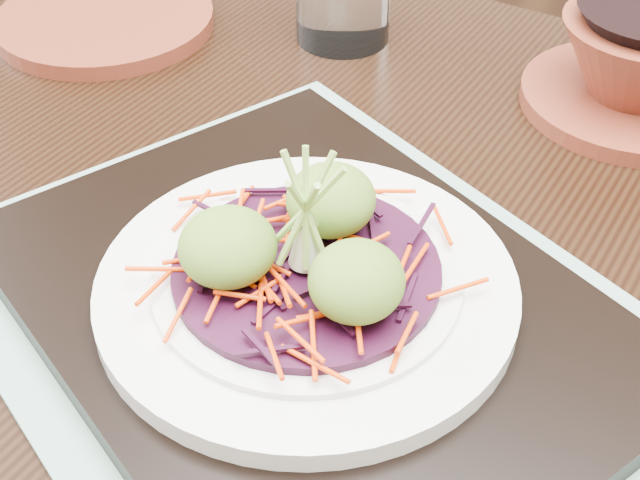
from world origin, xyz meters
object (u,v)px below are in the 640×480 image
at_px(dining_table, 384,402).
at_px(terracotta_bowl_set, 639,70).
at_px(white_plate, 307,286).
at_px(terracotta_side_plate, 105,20).
at_px(serving_tray, 307,306).

bearing_deg(dining_table, terracotta_bowl_set, 78.43).
relative_size(white_plate, terracotta_bowl_set, 1.10).
bearing_deg(terracotta_side_plate, serving_tray, -41.74).
xyz_separation_m(serving_tray, white_plate, (-0.00, 0.00, 0.02)).
distance_m(serving_tray, white_plate, 0.02).
distance_m(dining_table, terracotta_side_plate, 0.43).
distance_m(dining_table, white_plate, 0.14).
bearing_deg(white_plate, terracotta_bowl_set, 64.76).
distance_m(dining_table, serving_tray, 0.12).
bearing_deg(white_plate, dining_table, 44.02).
height_order(dining_table, white_plate, white_plate).
relative_size(serving_tray, terracotta_side_plate, 1.89).
distance_m(white_plate, terracotta_side_plate, 0.41).
xyz_separation_m(dining_table, terracotta_bowl_set, (0.11, 0.27, 0.13)).
distance_m(dining_table, terracotta_bowl_set, 0.32).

